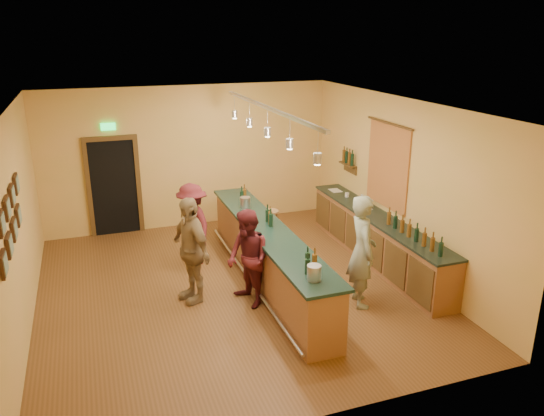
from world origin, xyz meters
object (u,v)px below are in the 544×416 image
object	(u,v)px
back_counter	(377,238)
bar_stool	(271,217)
tasting_bar	(268,252)
customer_a	(248,259)
customer_c	(193,224)
bartender	(362,251)
customer_b	(191,250)

from	to	relation	value
back_counter	bar_stool	size ratio (longest dim) A/B	6.37
tasting_bar	customer_a	size ratio (longest dim) A/B	3.13
back_counter	customer_c	world-z (taller)	customer_c
tasting_bar	customer_c	distance (m)	1.69
bartender	bar_stool	world-z (taller)	bartender
customer_b	tasting_bar	bearing A→B (deg)	77.90
back_counter	customer_b	world-z (taller)	customer_b
tasting_bar	bartender	distance (m)	1.73
back_counter	customer_c	distance (m)	3.58
tasting_bar	bar_stool	world-z (taller)	tasting_bar
back_counter	customer_c	xyz separation A→B (m)	(-3.38, 1.11, 0.32)
back_counter	customer_a	distance (m)	2.98
tasting_bar	back_counter	bearing A→B (deg)	4.48
bar_stool	customer_c	bearing A→B (deg)	-163.44
customer_b	customer_a	bearing A→B (deg)	42.94
tasting_bar	bartender	xyz separation A→B (m)	(1.19, -1.21, 0.34)
customer_b	bar_stool	distance (m)	2.87
tasting_bar	customer_a	bearing A→B (deg)	-131.96
customer_a	bar_stool	xyz separation A→B (m)	(1.24, 2.42, -0.25)
back_counter	bar_stool	bearing A→B (deg)	134.83
back_counter	tasting_bar	size ratio (longest dim) A/B	0.89
customer_b	bar_stool	size ratio (longest dim) A/B	2.53
back_counter	bartender	xyz separation A→B (m)	(-1.12, -1.39, 0.46)
bartender	customer_b	size ratio (longest dim) A/B	1.04
back_counter	bartender	world-z (taller)	bartender
back_counter	customer_b	distance (m)	3.74
customer_a	customer_c	distance (m)	1.97
back_counter	bar_stool	xyz separation A→B (m)	(-1.62, 1.63, 0.08)
customer_b	customer_c	distance (m)	1.47
bartender	customer_b	world-z (taller)	bartender
back_counter	customer_a	world-z (taller)	customer_a
tasting_bar	bar_stool	size ratio (longest dim) A/B	7.14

